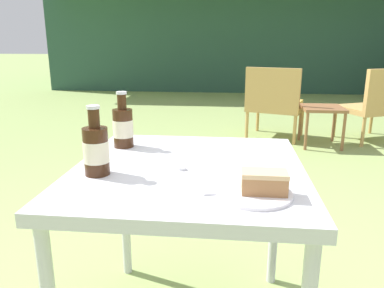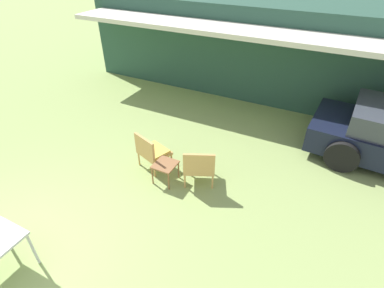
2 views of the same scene
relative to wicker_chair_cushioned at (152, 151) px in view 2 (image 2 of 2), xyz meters
name	(u,v)px [view 2 (image 2 of 2)]	position (x,y,z in m)	size (l,w,h in m)	color
ground_plane	(2,272)	(-0.62, -3.07, -0.43)	(60.00, 60.00, 0.00)	#8CA35B
cabin_building	(280,40)	(1.06, 6.01, 0.89)	(11.28, 5.51, 2.61)	#284C3D
wicker_chair_cushioned	(152,151)	(0.00, 0.00, 0.00)	(0.72, 0.68, 0.81)	tan
wicker_chair_plain	(199,166)	(1.09, -0.02, 0.01)	(0.75, 0.71, 0.81)	tan
garden_side_table	(165,166)	(0.47, -0.24, -0.07)	(0.42, 0.44, 0.42)	brown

